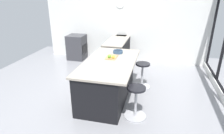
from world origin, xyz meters
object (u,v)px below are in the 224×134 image
object	(u,v)px
oven_range	(77,47)
apple_green	(109,56)
stool_by_window	(142,76)
kitchen_island	(108,79)
cutting_board	(112,57)
apple_yellow	(113,57)
fruit_bowl	(118,52)
stool_middle	(136,103)

from	to	relation	value
oven_range	apple_green	world-z (taller)	apple_green
stool_by_window	kitchen_island	bearing A→B (deg)	-48.14
apple_green	cutting_board	bearing A→B (deg)	165.21
cutting_board	apple_yellow	size ratio (longest dim) A/B	4.99
kitchen_island	fruit_bowl	bearing A→B (deg)	171.42
kitchen_island	apple_green	xyz separation A→B (m)	(-0.15, -0.00, 0.50)
oven_range	stool_middle	size ratio (longest dim) A/B	1.33
cutting_board	kitchen_island	bearing A→B (deg)	-5.49
oven_range	kitchen_island	size ratio (longest dim) A/B	0.42
oven_range	apple_green	size ratio (longest dim) A/B	10.68
cutting_board	fruit_bowl	world-z (taller)	fruit_bowl
kitchen_island	fruit_bowl	world-z (taller)	fruit_bowl
apple_yellow	stool_middle	bearing A→B (deg)	38.61
stool_middle	oven_range	bearing A→B (deg)	-140.16
stool_middle	cutting_board	world-z (taller)	cutting_board
kitchen_island	apple_green	size ratio (longest dim) A/B	25.31
stool_by_window	cutting_board	bearing A→B (deg)	-60.71
fruit_bowl	apple_yellow	bearing A→B (deg)	-0.91
oven_range	cutting_board	world-z (taller)	cutting_board
stool_by_window	fruit_bowl	size ratio (longest dim) A/B	2.68
stool_middle	apple_green	size ratio (longest dim) A/B	8.03
oven_range	stool_middle	world-z (taller)	oven_range
oven_range	stool_middle	distance (m)	3.94
cutting_board	stool_middle	bearing A→B (deg)	37.69
apple_green	stool_by_window	bearing A→B (deg)	124.50
apple_yellow	fruit_bowl	size ratio (longest dim) A/B	0.29
kitchen_island	stool_by_window	bearing A→B (deg)	131.86
stool_by_window	fruit_bowl	world-z (taller)	fruit_bowl
apple_green	fruit_bowl	size ratio (longest dim) A/B	0.33
apple_yellow	fruit_bowl	bearing A→B (deg)	179.09
kitchen_island	stool_middle	distance (m)	0.99
stool_middle	fruit_bowl	bearing A→B (deg)	-153.70
cutting_board	apple_green	bearing A→B (deg)	-14.79
kitchen_island	cutting_board	xyz separation A→B (m)	(-0.26, 0.02, 0.45)
kitchen_island	apple_yellow	distance (m)	0.53
stool_middle	apple_green	bearing A→B (deg)	-137.61
oven_range	kitchen_island	distance (m)	2.96
kitchen_island	apple_green	bearing A→B (deg)	-178.52
stool_by_window	apple_yellow	xyz separation A→B (m)	(0.50, -0.64, 0.63)
cutting_board	apple_green	world-z (taller)	apple_green
kitchen_island	fruit_bowl	distance (m)	0.80
oven_range	fruit_bowl	distance (m)	2.61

